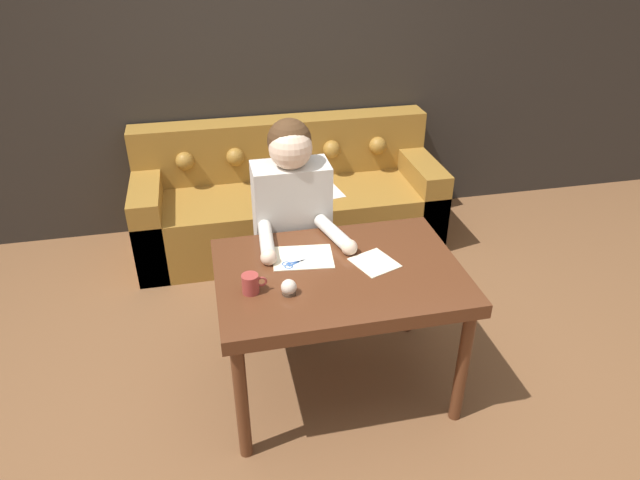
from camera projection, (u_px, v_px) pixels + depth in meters
name	position (u px, v px, depth m)	size (l,w,h in m)	color
ground_plane	(320.00, 380.00, 3.07)	(16.00, 16.00, 0.00)	brown
wall_back	(262.00, 53.00, 4.02)	(8.00, 0.06, 2.60)	#2D2823
dining_table	(339.00, 284.00, 2.72)	(1.16, 0.82, 0.73)	#562D19
couch	(288.00, 202.00, 4.21)	(2.17, 0.80, 0.87)	olive
person	(293.00, 228.00, 3.14)	(0.48, 0.60, 1.29)	#33281E
pattern_paper_main	(303.00, 257.00, 2.77)	(0.31, 0.25, 0.00)	beige
pattern_paper_offcut	(374.00, 263.00, 2.73)	(0.24, 0.25, 0.00)	beige
scissors	(295.00, 263.00, 2.73)	(0.20, 0.11, 0.01)	silver
mug	(251.00, 284.00, 2.51)	(0.11, 0.08, 0.09)	#9E3833
pin_cushion	(289.00, 288.00, 2.50)	(0.07, 0.07, 0.07)	#4C3828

